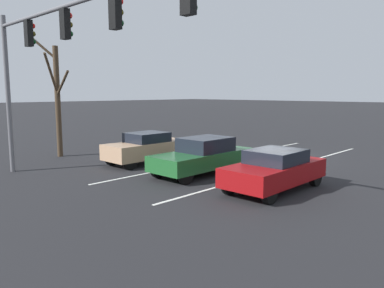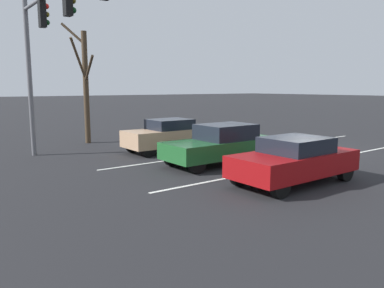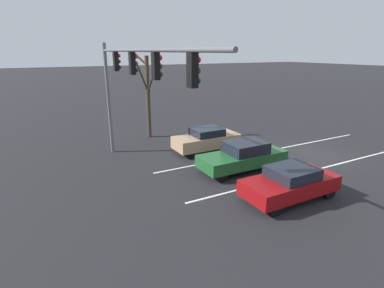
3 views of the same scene
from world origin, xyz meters
The scene contains 8 objects.
ground_plane centered at (0.00, 0.00, 0.00)m, with size 240.00×240.00×0.00m, color black.
lane_stripe_left_divider centered at (-1.82, 1.92, 0.01)m, with size 0.12×15.84×0.01m, color silver.
lane_stripe_center_divider centered at (1.82, 1.92, 0.01)m, with size 0.12×15.84×0.01m, color silver.
car_darkgreen_midlane_front centered at (0.08, 5.43, 0.77)m, with size 1.83×4.74×1.52m.
car_maroon_leftlane_front centered at (-3.52, 5.70, 0.74)m, with size 1.83×4.23×1.43m.
car_tan_rightlane_front centered at (3.66, 5.55, 0.76)m, with size 1.72×4.17×1.49m.
traffic_signal_gantry centered at (1.82, 10.82, 5.03)m, with size 12.70×0.37×6.53m.
bare_tree_near centered at (8.41, 7.62, 3.17)m, with size 2.64×1.22×6.20m.
Camera 3 is at (-11.80, 14.85, 6.08)m, focal length 28.00 mm.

